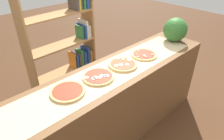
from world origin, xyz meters
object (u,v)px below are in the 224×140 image
(pizza_mozzarella_2, at_px, (123,64))
(pizza_mushroom_3, at_px, (144,55))
(pizza_mozzarella_1, at_px, (98,77))
(pizza_plain_0, at_px, (68,91))
(watermelon, at_px, (175,30))
(bookshelf, at_px, (70,45))

(pizza_mozzarella_2, bearing_deg, pizza_mushroom_3, -2.72)
(pizza_mozzarella_1, bearing_deg, pizza_plain_0, 178.92)
(pizza_plain_0, distance_m, pizza_mozzarella_2, 0.66)
(pizza_plain_0, xyz_separation_m, pizza_mozzarella_1, (0.33, -0.01, 0.00))
(pizza_mushroom_3, height_order, watermelon, watermelon)
(pizza_mozzarella_1, height_order, bookshelf, bookshelf)
(pizza_mozzarella_2, relative_size, watermelon, 1.01)
(bookshelf, bearing_deg, watermelon, -48.24)
(pizza_mozzarella_1, height_order, pizza_mozzarella_2, pizza_mozzarella_2)
(pizza_plain_0, xyz_separation_m, watermelon, (1.58, -0.01, 0.14))
(bookshelf, bearing_deg, pizza_plain_0, -123.56)
(watermelon, height_order, bookshelf, bookshelf)
(watermelon, bearing_deg, bookshelf, 131.76)
(pizza_plain_0, bearing_deg, bookshelf, 56.44)
(pizza_plain_0, relative_size, pizza_mozzarella_2, 0.99)
(pizza_mozzarella_2, height_order, watermelon, watermelon)
(pizza_plain_0, xyz_separation_m, pizza_mushroom_3, (0.99, -0.02, -0.00))
(pizza_plain_0, height_order, pizza_mozzarella_1, pizza_mozzarella_1)
(pizza_mushroom_3, bearing_deg, pizza_mozzarella_1, 178.73)
(bookshelf, bearing_deg, pizza_mozzarella_2, -90.68)
(pizza_mozzarella_1, xyz_separation_m, bookshelf, (0.34, 1.02, -0.14))
(bookshelf, bearing_deg, pizza_mozzarella_1, -108.58)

